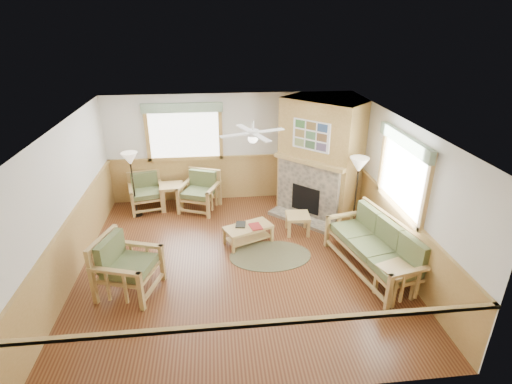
{
  "coord_description": "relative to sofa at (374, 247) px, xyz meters",
  "views": [
    {
      "loc": [
        -0.38,
        -6.53,
        4.4
      ],
      "look_at": [
        0.4,
        0.7,
        1.15
      ],
      "focal_mm": 28.0,
      "sensor_mm": 36.0,
      "label": 1
    }
  ],
  "objects": [
    {
      "name": "ceiling_fan",
      "position": [
        -2.14,
        0.85,
        2.17
      ],
      "size": [
        1.59,
        1.59,
        0.36
      ],
      "primitive_type": null,
      "rotation": [
        0.0,
        0.0,
        0.35
      ],
      "color": "white",
      "rests_on": "ceiling"
    },
    {
      "name": "braided_rug",
      "position": [
        -1.82,
        0.67,
        -0.49
      ],
      "size": [
        2.14,
        2.14,
        0.01
      ],
      "primitive_type": "cylinder",
      "rotation": [
        0.0,
        0.0,
        0.42
      ],
      "color": "brown",
      "rests_on": "floor"
    },
    {
      "name": "wall_left",
      "position": [
        -5.44,
        0.55,
        0.86
      ],
      "size": [
        0.02,
        6.0,
        2.7
      ],
      "primitive_type": "cube",
      "color": "silver",
      "rests_on": "floor"
    },
    {
      "name": "wall_back",
      "position": [
        -2.44,
        3.55,
        0.86
      ],
      "size": [
        6.0,
        0.02,
        2.7
      ],
      "primitive_type": "cube",
      "color": "silver",
      "rests_on": "floor"
    },
    {
      "name": "window_right",
      "position": [
        0.52,
        0.35,
        2.04
      ],
      "size": [
        0.16,
        1.9,
        1.5
      ],
      "primitive_type": null,
      "color": "white",
      "rests_on": "wall_right"
    },
    {
      "name": "armchair_back_left",
      "position": [
        -4.53,
        3.1,
        -0.05
      ],
      "size": [
        0.94,
        0.94,
        0.88
      ],
      "primitive_type": null,
      "rotation": [
        0.0,
        0.0,
        0.24
      ],
      "color": "tan",
      "rests_on": "floor"
    },
    {
      "name": "coffee_table",
      "position": [
        -2.21,
        1.22,
        -0.3
      ],
      "size": [
        1.09,
        0.84,
        0.39
      ],
      "primitive_type": null,
      "rotation": [
        0.0,
        0.0,
        0.41
      ],
      "color": "tan",
      "rests_on": "floor"
    },
    {
      "name": "armchair_left",
      "position": [
        -4.37,
        -0.14,
        0.02
      ],
      "size": [
        1.15,
        1.15,
        1.02
      ],
      "primitive_type": null,
      "rotation": [
        0.0,
        0.0,
        1.26
      ],
      "color": "tan",
      "rests_on": "floor"
    },
    {
      "name": "footstool",
      "position": [
        -1.1,
        1.54,
        -0.28
      ],
      "size": [
        0.53,
        0.53,
        0.43
      ],
      "primitive_type": null,
      "rotation": [
        0.0,
        0.0,
        -0.06
      ],
      "color": "tan",
      "rests_on": "floor"
    },
    {
      "name": "book_dark",
      "position": [
        -2.36,
        1.29,
        -0.08
      ],
      "size": [
        0.24,
        0.3,
        0.03
      ],
      "primitive_type": "cube",
      "rotation": [
        0.0,
        0.0,
        -0.15
      ],
      "color": "black",
      "rests_on": "coffee_table"
    },
    {
      "name": "sofa",
      "position": [
        0.0,
        0.0,
        0.0
      ],
      "size": [
        2.28,
        1.32,
        0.98
      ],
      "primitive_type": null,
      "rotation": [
        0.0,
        0.0,
        -1.35
      ],
      "color": "tan",
      "rests_on": "floor"
    },
    {
      "name": "floor_lamp_right",
      "position": [
        0.11,
        1.44,
        0.38
      ],
      "size": [
        0.42,
        0.42,
        1.74
      ],
      "primitive_type": null,
      "rotation": [
        0.0,
        0.0,
        0.06
      ],
      "color": "black",
      "rests_on": "floor"
    },
    {
      "name": "wall_front",
      "position": [
        -2.44,
        -2.45,
        0.86
      ],
      "size": [
        6.0,
        0.02,
        2.7
      ],
      "primitive_type": "cube",
      "color": "silver",
      "rests_on": "floor"
    },
    {
      "name": "end_table_sofa",
      "position": [
        0.08,
        -0.78,
        -0.2
      ],
      "size": [
        0.65,
        0.64,
        0.57
      ],
      "primitive_type": null,
      "rotation": [
        0.0,
        0.0,
        0.35
      ],
      "color": "tan",
      "rests_on": "floor"
    },
    {
      "name": "book_red",
      "position": [
        -2.06,
        1.17,
        -0.07
      ],
      "size": [
        0.28,
        0.34,
        0.03
      ],
      "primitive_type": "cube",
      "rotation": [
        0.0,
        0.0,
        0.22
      ],
      "color": "maroon",
      "rests_on": "coffee_table"
    },
    {
      "name": "floor",
      "position": [
        -2.44,
        0.55,
        -0.5
      ],
      "size": [
        6.0,
        6.0,
        0.01
      ],
      "primitive_type": "cube",
      "color": "#5B3019",
      "rests_on": "ground"
    },
    {
      "name": "end_table_chairs",
      "position": [
        -3.92,
        3.07,
        -0.18
      ],
      "size": [
        0.58,
        0.56,
        0.62
      ],
      "primitive_type": null,
      "rotation": [
        0.0,
        0.0,
        0.06
      ],
      "color": "tan",
      "rests_on": "floor"
    },
    {
      "name": "ceiling",
      "position": [
        -2.44,
        0.55,
        2.21
      ],
      "size": [
        6.0,
        6.0,
        0.01
      ],
      "primitive_type": "cube",
      "color": "white",
      "rests_on": "floor"
    },
    {
      "name": "armchair_back_right",
      "position": [
        -3.25,
        2.91,
        -0.02
      ],
      "size": [
        1.09,
        1.09,
        0.94
      ],
      "primitive_type": null,
      "rotation": [
        0.0,
        0.0,
        -0.39
      ],
      "color": "tan",
      "rests_on": "floor"
    },
    {
      "name": "window_back",
      "position": [
        -3.54,
        3.51,
        2.04
      ],
      "size": [
        1.9,
        0.16,
        1.5
      ],
      "primitive_type": null,
      "color": "white",
      "rests_on": "wall_back"
    },
    {
      "name": "wainscot",
      "position": [
        -2.44,
        0.55,
        0.06
      ],
      "size": [
        6.0,
        6.0,
        1.1
      ],
      "primitive_type": null,
      "color": "#AC8646",
      "rests_on": "floor"
    },
    {
      "name": "floor_lamp_left",
      "position": [
        -4.74,
        2.76,
        0.3
      ],
      "size": [
        0.48,
        0.48,
        1.58
      ],
      "primitive_type": null,
      "rotation": [
        0.0,
        0.0,
        0.42
      ],
      "color": "black",
      "rests_on": "floor"
    },
    {
      "name": "fireplace",
      "position": [
        -0.39,
        2.6,
        0.86
      ],
      "size": [
        3.11,
        3.11,
        2.7
      ],
      "primitive_type": null,
      "rotation": [
        0.0,
        0.0,
        -0.79
      ],
      "color": "#AC8646",
      "rests_on": "floor"
    },
    {
      "name": "wall_right",
      "position": [
        0.56,
        0.55,
        0.86
      ],
      "size": [
        0.02,
        6.0,
        2.7
      ],
      "primitive_type": "cube",
      "color": "silver",
      "rests_on": "floor"
    }
  ]
}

